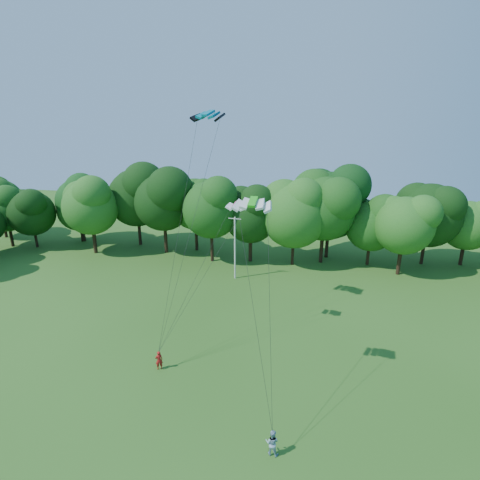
# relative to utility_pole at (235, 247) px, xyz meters

# --- Properties ---
(utility_pole) EXTENTS (1.58, 0.27, 7.92)m
(utility_pole) POSITION_rel_utility_pole_xyz_m (0.00, 0.00, 0.00)
(utility_pole) COLOR silver
(utility_pole) RESTS_ON ground
(kite_flyer_left) EXTENTS (0.70, 0.64, 1.60)m
(kite_flyer_left) POSITION_rel_utility_pole_xyz_m (-2.25, -18.94, -3.28)
(kite_flyer_left) COLOR #B51917
(kite_flyer_left) RESTS_ON ground
(kite_flyer_right) EXTENTS (0.90, 0.75, 1.68)m
(kite_flyer_right) POSITION_rel_utility_pole_xyz_m (7.42, -25.23, -3.24)
(kite_flyer_right) COLOR #8FAFC6
(kite_flyer_right) RESTS_ON ground
(kite_teal) EXTENTS (3.27, 2.26, 0.60)m
(kite_teal) POSITION_rel_utility_pole_xyz_m (-0.38, -9.34, 15.45)
(kite_teal) COLOR #047088
(kite_teal) RESTS_ON ground
(kite_green) EXTENTS (2.50, 1.24, 0.55)m
(kite_green) POSITION_rel_utility_pole_xyz_m (5.22, -19.50, 9.88)
(kite_green) COLOR green
(kite_green) RESTS_ON ground
(kite_pink) EXTENTS (1.92, 1.15, 0.36)m
(kite_pink) POSITION_rel_utility_pole_xyz_m (2.74, -12.24, 8.07)
(kite_pink) COLOR #CD386B
(kite_pink) RESTS_ON ground
(tree_back_west) EXTENTS (7.97, 7.97, 11.60)m
(tree_back_west) POSITION_rel_utility_pole_xyz_m (-27.52, 10.34, 3.16)
(tree_back_west) COLOR #382616
(tree_back_west) RESTS_ON ground
(tree_back_center) EXTENTS (10.38, 10.38, 15.10)m
(tree_back_center) POSITION_rel_utility_pole_xyz_m (11.50, 10.12, 5.35)
(tree_back_center) COLOR #2F2012
(tree_back_center) RESTS_ON ground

